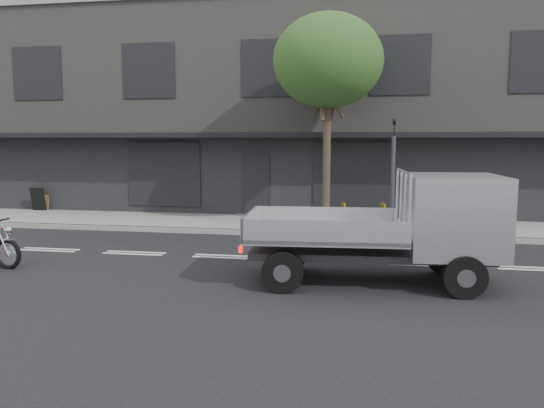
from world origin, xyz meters
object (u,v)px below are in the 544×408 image
(traffic_light_pole, at_px, (393,182))
(construction_barrier, at_px, (363,214))
(flatbed_ute, at_px, (429,219))
(sandwich_board, at_px, (38,199))
(street_tree, at_px, (328,61))

(traffic_light_pole, relative_size, construction_barrier, 2.60)
(flatbed_ute, distance_m, construction_barrier, 6.32)
(traffic_light_pole, distance_m, sandwich_board, 13.58)
(street_tree, bearing_deg, construction_barrier, 11.79)
(street_tree, distance_m, traffic_light_pole, 4.23)
(street_tree, height_order, traffic_light_pole, street_tree)
(flatbed_ute, xyz_separation_m, construction_barrier, (-1.31, 6.13, -0.79))
(construction_barrier, bearing_deg, sandwich_board, 172.85)
(construction_barrier, relative_size, sandwich_board, 1.50)
(street_tree, xyz_separation_m, construction_barrier, (1.16, 0.24, -4.75))
(traffic_light_pole, height_order, construction_barrier, traffic_light_pole)
(traffic_light_pole, bearing_deg, sandwich_board, 168.71)
(traffic_light_pole, distance_m, construction_barrier, 1.78)
(street_tree, bearing_deg, flatbed_ute, -67.32)
(construction_barrier, xyz_separation_m, sandwich_board, (-12.43, 1.56, 0.07))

